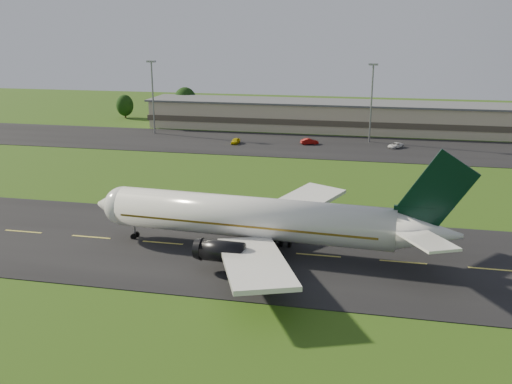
% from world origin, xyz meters
% --- Properties ---
extents(ground, '(360.00, 360.00, 0.00)m').
position_xyz_m(ground, '(0.00, 0.00, 0.00)').
color(ground, '#294B12').
rests_on(ground, ground).
extents(taxiway, '(220.00, 30.00, 0.10)m').
position_xyz_m(taxiway, '(0.00, 0.00, 0.05)').
color(taxiway, black).
rests_on(taxiway, ground).
extents(apron, '(260.00, 30.00, 0.10)m').
position_xyz_m(apron, '(0.00, 72.00, 0.05)').
color(apron, black).
rests_on(apron, ground).
extents(airliner, '(51.30, 42.10, 15.57)m').
position_xyz_m(airliner, '(-8.32, -0.05, 4.66)').
color(airliner, white).
rests_on(airliner, ground).
extents(terminal, '(145.00, 16.00, 8.40)m').
position_xyz_m(terminal, '(6.40, 96.18, 3.99)').
color(terminal, '#C7B698').
rests_on(terminal, ground).
extents(light_mast_west, '(2.40, 1.20, 20.35)m').
position_xyz_m(light_mast_west, '(-55.00, 80.00, 12.74)').
color(light_mast_west, gray).
rests_on(light_mast_west, ground).
extents(light_mast_centre, '(2.40, 1.20, 20.35)m').
position_xyz_m(light_mast_centre, '(5.00, 80.00, 12.74)').
color(light_mast_centre, gray).
rests_on(light_mast_centre, ground).
extents(tree_line, '(199.34, 9.68, 10.74)m').
position_xyz_m(tree_line, '(34.24, 105.79, 5.07)').
color(tree_line, black).
rests_on(tree_line, ground).
extents(service_vehicle_a, '(1.87, 4.28, 1.43)m').
position_xyz_m(service_vehicle_a, '(-28.92, 70.47, 0.82)').
color(service_vehicle_a, '#CABB0B').
rests_on(service_vehicle_a, apron).
extents(service_vehicle_b, '(4.81, 3.20, 1.50)m').
position_xyz_m(service_vehicle_b, '(-10.03, 73.56, 0.85)').
color(service_vehicle_b, maroon).
rests_on(service_vehicle_b, apron).
extents(service_vehicle_c, '(4.52, 4.95, 1.28)m').
position_xyz_m(service_vehicle_c, '(11.64, 73.67, 0.74)').
color(service_vehicle_c, white).
rests_on(service_vehicle_c, apron).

